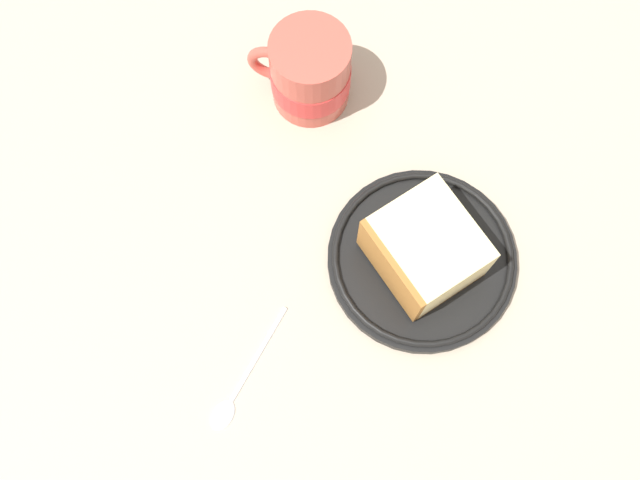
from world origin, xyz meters
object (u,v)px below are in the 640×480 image
cake_slice (425,249)px  small_plate (422,259)px  teaspoon (235,393)px  tea_mug (309,72)px

cake_slice → small_plate: bearing=-116.9°
teaspoon → tea_mug: bearing=-72.4°
small_plate → teaspoon: (9.10, 20.05, -0.51)cm
cake_slice → tea_mug: (18.67, -10.85, -0.13)cm
cake_slice → tea_mug: 21.60cm
cake_slice → teaspoon: cake_slice is taller
teaspoon → small_plate: bearing=-114.4°
small_plate → cake_slice: 3.67cm
tea_mug → cake_slice: bearing=149.8°
small_plate → tea_mug: bearing=-29.4°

